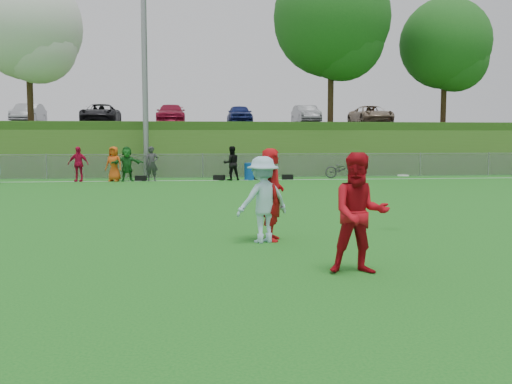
{
  "coord_description": "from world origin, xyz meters",
  "views": [
    {
      "loc": [
        -0.69,
        -10.27,
        2.12
      ],
      "look_at": [
        0.57,
        0.5,
        1.08
      ],
      "focal_mm": 40.0,
      "sensor_mm": 36.0,
      "label": 1
    }
  ],
  "objects": [
    {
      "name": "light_pole",
      "position": [
        -3.0,
        20.8,
        6.71
      ],
      "size": [
        1.2,
        0.4,
        12.15
      ],
      "color": "gray",
      "rests_on": "ground"
    },
    {
      "name": "ground",
      "position": [
        0.0,
        0.0,
        0.0
      ],
      "size": [
        120.0,
        120.0,
        0.0
      ],
      "primitive_type": "plane",
      "color": "#15681C",
      "rests_on": "ground"
    },
    {
      "name": "berm",
      "position": [
        0.0,
        31.0,
        1.5
      ],
      "size": [
        120.0,
        18.0,
        3.0
      ],
      "primitive_type": "cube",
      "color": "#2D5A19",
      "rests_on": "ground"
    },
    {
      "name": "player_blue",
      "position": [
        0.77,
        1.06,
        0.87
      ],
      "size": [
        1.29,
        1.04,
        1.74
      ],
      "primitive_type": "imported",
      "rotation": [
        0.0,
        0.0,
        3.54
      ],
      "color": "#ABD6ED",
      "rests_on": "ground"
    },
    {
      "name": "gear_bags",
      "position": [
        1.17,
        18.1,
        0.13
      ],
      "size": [
        7.87,
        0.49,
        0.26
      ],
      "color": "black",
      "rests_on": "ground"
    },
    {
      "name": "car_row",
      "position": [
        -1.17,
        32.0,
        3.82
      ],
      "size": [
        32.04,
        5.18,
        1.44
      ],
      "color": "silver",
      "rests_on": "parking_lot"
    },
    {
      "name": "spectator_row",
      "position": [
        -3.0,
        18.0,
        0.85
      ],
      "size": [
        8.39,
        0.83,
        1.69
      ],
      "color": "#C10D36",
      "rests_on": "ground"
    },
    {
      "name": "tree_green_near",
      "position": [
        8.16,
        24.42,
        9.03
      ],
      "size": [
        7.14,
        7.14,
        9.95
      ],
      "color": "black",
      "rests_on": "berm"
    },
    {
      "name": "tree_green_far",
      "position": [
        16.16,
        25.92,
        7.96
      ],
      "size": [
        5.88,
        5.88,
        8.19
      ],
      "color": "black",
      "rests_on": "berm"
    },
    {
      "name": "player_red_center",
      "position": [
        1.93,
        -1.75,
        0.95
      ],
      "size": [
        0.99,
        0.81,
        1.89
      ],
      "primitive_type": "imported",
      "rotation": [
        0.0,
        0.0,
        -0.11
      ],
      "color": "#B90C18",
      "rests_on": "ground"
    },
    {
      "name": "player_red_left",
      "position": [
        1.0,
        1.23,
        0.95
      ],
      "size": [
        0.57,
        0.76,
        1.9
      ],
      "primitive_type": "imported",
      "rotation": [
        0.0,
        0.0,
        1.4
      ],
      "color": "#B00C0F",
      "rests_on": "ground"
    },
    {
      "name": "recycling_bin",
      "position": [
        2.32,
        18.21,
        0.42
      ],
      "size": [
        0.7,
        0.7,
        0.85
      ],
      "primitive_type": "cylinder",
      "rotation": [
        0.0,
        0.0,
        -0.28
      ],
      "color": "#0F46AA",
      "rests_on": "ground"
    },
    {
      "name": "bicycle",
      "position": [
        7.29,
        18.95,
        0.49
      ],
      "size": [
        1.9,
        0.77,
        0.98
      ],
      "primitive_type": "imported",
      "rotation": [
        0.0,
        0.0,
        1.64
      ],
      "color": "#303033",
      "rests_on": "ground"
    },
    {
      "name": "tree_white_flowering",
      "position": [
        -9.84,
        24.92,
        8.32
      ],
      "size": [
        6.3,
        6.3,
        8.78
      ],
      "color": "black",
      "rests_on": "berm"
    },
    {
      "name": "parking_lot",
      "position": [
        0.0,
        33.0,
        3.05
      ],
      "size": [
        120.0,
        12.0,
        0.1
      ],
      "primitive_type": "cube",
      "color": "black",
      "rests_on": "berm"
    },
    {
      "name": "sideline_far",
      "position": [
        0.0,
        18.0,
        0.01
      ],
      "size": [
        60.0,
        0.1,
        0.01
      ],
      "primitive_type": "cube",
      "color": "white",
      "rests_on": "ground"
    },
    {
      "name": "fence",
      "position": [
        0.0,
        20.0,
        0.65
      ],
      "size": [
        58.0,
        0.06,
        1.3
      ],
      "color": "gray",
      "rests_on": "ground"
    },
    {
      "name": "frisbee",
      "position": [
        4.09,
        2.06,
        1.27
      ],
      "size": [
        0.25,
        0.25,
        0.02
      ],
      "color": "silver",
      "rests_on": "ground"
    }
  ]
}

